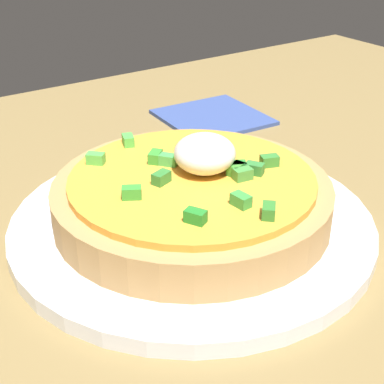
# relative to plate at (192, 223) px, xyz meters

# --- Properties ---
(dining_table) EXTENTS (1.18, 0.88, 0.03)m
(dining_table) POSITION_rel_plate_xyz_m (0.04, 0.07, -0.02)
(dining_table) COLOR olive
(dining_table) RESTS_ON ground
(plate) EXTENTS (0.26, 0.26, 0.01)m
(plate) POSITION_rel_plate_xyz_m (0.00, 0.00, 0.00)
(plate) COLOR white
(plate) RESTS_ON dining_table
(pizza) EXTENTS (0.20, 0.20, 0.06)m
(pizza) POSITION_rel_plate_xyz_m (-0.00, -0.00, 0.02)
(pizza) COLOR tan
(pizza) RESTS_ON plate
(napkin) EXTENTS (0.11, 0.11, 0.00)m
(napkin) POSITION_rel_plate_xyz_m (-0.15, -0.17, -0.00)
(napkin) COLOR #374D91
(napkin) RESTS_ON dining_table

